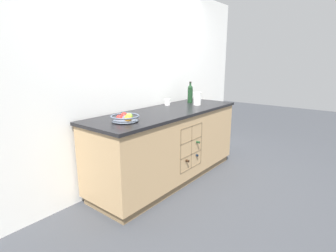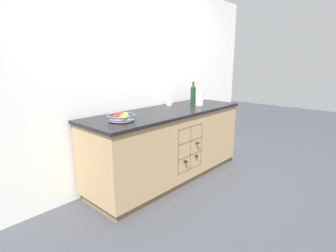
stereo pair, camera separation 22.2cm
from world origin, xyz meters
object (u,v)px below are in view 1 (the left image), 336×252
fruit_bowl (125,118)px  ceramic_mug (168,102)px  standing_wine_bottle (190,93)px  white_pitcher (197,98)px

fruit_bowl → ceramic_mug: bearing=16.1°
ceramic_mug → standing_wine_bottle: size_ratio=0.38×
ceramic_mug → standing_wine_bottle: bearing=-19.0°
white_pitcher → ceramic_mug: 0.42m
white_pitcher → ceramic_mug: white_pitcher is taller
white_pitcher → ceramic_mug: bearing=130.3°
ceramic_mug → white_pitcher: bearing=-49.7°
white_pitcher → standing_wine_bottle: standing_wine_bottle is taller
fruit_bowl → standing_wine_bottle: size_ratio=0.95×
fruit_bowl → standing_wine_bottle: (1.47, 0.19, 0.10)m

